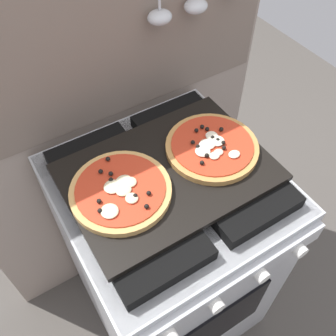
{
  "coord_description": "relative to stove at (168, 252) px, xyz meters",
  "views": [
    {
      "loc": [
        -0.33,
        -0.53,
        1.68
      ],
      "look_at": [
        0.0,
        0.0,
        0.93
      ],
      "focal_mm": 40.0,
      "sensor_mm": 36.0,
      "label": 1
    }
  ],
  "objects": [
    {
      "name": "ground_plane",
      "position": [
        0.0,
        0.0,
        -0.45
      ],
      "size": [
        4.0,
        4.0,
        0.0
      ],
      "primitive_type": "plane",
      "color": "#4C4742"
    },
    {
      "name": "kitchen_backsplash",
      "position": [
        0.0,
        0.34,
        0.34
      ],
      "size": [
        1.1,
        0.09,
        1.55
      ],
      "color": "gray",
      "rests_on": "ground_plane"
    },
    {
      "name": "stove",
      "position": [
        0.0,
        0.0,
        0.0
      ],
      "size": [
        0.6,
        0.64,
        0.9
      ],
      "color": "#B7BABF",
      "rests_on": "ground_plane"
    },
    {
      "name": "baking_tray",
      "position": [
        0.0,
        0.0,
        0.46
      ],
      "size": [
        0.54,
        0.38,
        0.02
      ],
      "primitive_type": "cube",
      "color": "black",
      "rests_on": "stove"
    },
    {
      "name": "pizza_left",
      "position": [
        -0.14,
        -0.0,
        0.48
      ],
      "size": [
        0.26,
        0.26,
        0.03
      ],
      "color": "tan",
      "rests_on": "baking_tray"
    },
    {
      "name": "pizza_right",
      "position": [
        0.14,
        -0.0,
        0.48
      ],
      "size": [
        0.26,
        0.26,
        0.03
      ],
      "color": "#C18947",
      "rests_on": "baking_tray"
    }
  ]
}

